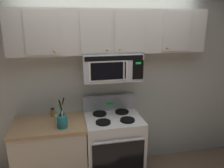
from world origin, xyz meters
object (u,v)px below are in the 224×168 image
Objects in this scene: stove_range at (113,146)px; utensil_crock_teal at (62,120)px; salt_shaker at (56,119)px; spice_jar at (53,112)px; over_range_microwave at (111,67)px.

utensil_crock_teal is at bearing -166.98° from stove_range.
stove_range is 2.96× the size of utensil_crock_teal.
spice_jar is at bearing 102.16° from salt_shaker.
over_range_microwave is 7.55× the size of salt_shaker.
salt_shaker is at bearing -170.48° from over_range_microwave.
utensil_crock_teal is at bearing -157.89° from over_range_microwave.
over_range_microwave is at bearing 22.11° from utensil_crock_teal.
utensil_crock_teal is at bearing -61.93° from salt_shaker.
stove_range is 0.89m from salt_shaker.
utensil_crock_teal is 3.21× the size of spice_jar.
over_range_microwave reaches higher than salt_shaker.
utensil_crock_teal is 3.76× the size of salt_shaker.
spice_jar is (-0.13, 0.36, -0.04)m from utensil_crock_teal.
over_range_microwave is 0.98m from salt_shaker.
over_range_microwave is at bearing 9.52° from salt_shaker.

